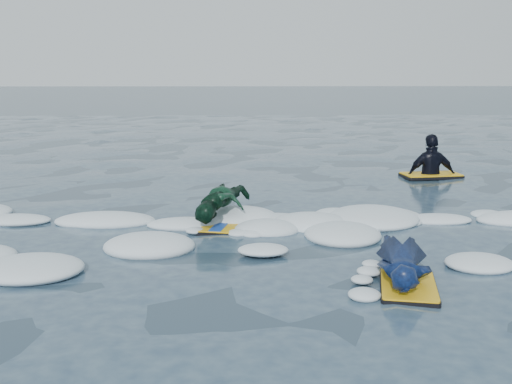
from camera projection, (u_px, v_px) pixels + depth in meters
ground at (277, 257)px, 7.48m from camera, size 120.00×120.00×0.00m
foam_band at (272, 234)px, 8.49m from camera, size 12.00×3.10×0.30m
prone_woman_unit at (403, 264)px, 6.56m from camera, size 0.84×1.58×0.39m
prone_child_unit at (222, 206)px, 8.90m from camera, size 1.06×1.51×0.54m
waiting_rider_unit at (431, 177)px, 12.71m from camera, size 1.23×0.80×1.72m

